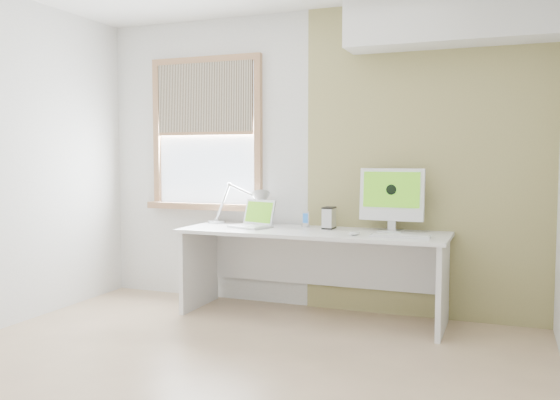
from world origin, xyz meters
The scene contains 12 objects.
room centered at (0.00, 0.00, 1.30)m, with size 4.04×3.54×2.64m.
accent_wall centered at (1.00, 1.74, 1.30)m, with size 2.00×0.02×2.60m, color #989158.
soffit centered at (1.20, 1.57, 2.40)m, with size 1.60×0.40×0.42m, color white.
window centered at (-1.00, 1.71, 1.54)m, with size 1.20×0.14×1.42m.
desk centered at (0.15, 1.44, 0.53)m, with size 2.20×0.70×0.73m.
desk_lamp centered at (-0.46, 1.56, 0.93)m, with size 0.66×0.26×0.37m.
laptop centered at (-0.39, 1.43, 0.79)m, with size 0.40×0.36×0.23m.
phone_dock centered at (0.03, 1.59, 0.77)m, with size 0.08×0.08×0.13m.
external_drive centered at (0.25, 1.55, 0.82)m, with size 0.09×0.14×0.18m.
imac centered at (0.77, 1.58, 1.02)m, with size 0.52×0.18×0.51m.
keyboard centered at (0.90, 1.23, 0.74)m, with size 0.45×0.13×0.02m.
mouse centered at (0.55, 1.22, 0.75)m, with size 0.07×0.11×0.03m, color white.
Camera 1 is at (1.63, -3.18, 1.33)m, focal length 37.69 mm.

